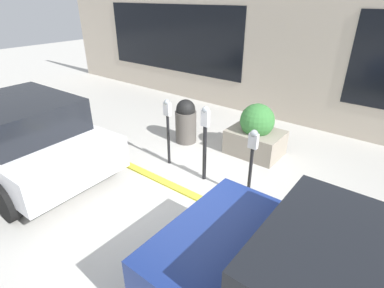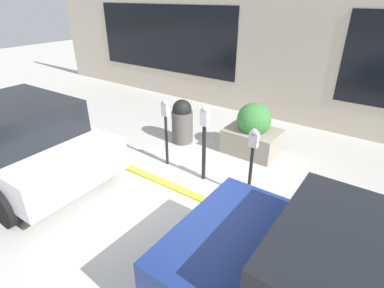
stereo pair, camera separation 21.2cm
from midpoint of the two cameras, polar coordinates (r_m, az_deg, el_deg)
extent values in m
plane|color=beige|center=(5.72, 0.09, -8.82)|extent=(40.00, 40.00, 0.00)
cube|color=gold|center=(5.65, -0.42, -9.02)|extent=(19.00, 0.16, 0.04)
cube|color=beige|center=(8.77, 19.15, 15.19)|extent=(19.00, 0.15, 3.57)
cube|color=black|center=(10.85, -3.58, 19.44)|extent=(5.70, 0.02, 2.14)
cylinder|color=black|center=(5.35, 12.11, -5.63)|extent=(0.06, 0.06, 1.02)
cube|color=silver|center=(5.04, 12.80, 0.57)|extent=(0.15, 0.09, 0.26)
sphere|color=gray|center=(4.99, 12.95, 1.93)|extent=(0.13, 0.13, 0.13)
cylinder|color=black|center=(5.77, 3.46, -1.80)|extent=(0.07, 0.07, 1.15)
cube|color=silver|center=(5.46, 3.67, 4.98)|extent=(0.15, 0.09, 0.32)
sphere|color=gray|center=(5.40, 3.72, 6.54)|extent=(0.13, 0.13, 0.13)
cylinder|color=black|center=(6.32, -3.55, 0.75)|extent=(0.06, 0.06, 1.12)
cube|color=silver|center=(6.05, -3.73, 6.69)|extent=(0.14, 0.09, 0.28)
sphere|color=gray|center=(6.01, -3.77, 7.93)|extent=(0.12, 0.12, 0.12)
cube|color=gray|center=(7.02, 12.75, 0.34)|extent=(1.20, 0.89, 0.56)
sphere|color=#387A38|center=(6.81, 13.20, 4.33)|extent=(0.76, 0.76, 0.76)
cylinder|color=black|center=(4.41, 15.21, -16.54)|extent=(0.73, 0.23, 0.73)
cube|color=silver|center=(6.82, -28.74, 0.27)|extent=(4.04, 2.09, 0.61)
cube|color=black|center=(6.47, -29.31, 4.72)|extent=(2.12, 1.79, 0.61)
cylinder|color=black|center=(8.31, -26.43, 2.91)|extent=(0.72, 0.23, 0.72)
cylinder|color=black|center=(6.32, -16.12, -2.38)|extent=(0.72, 0.23, 0.72)
cylinder|color=black|center=(5.67, -30.83, -9.13)|extent=(0.72, 0.23, 0.72)
cylinder|color=#514C47|center=(7.37, -0.35, 3.31)|extent=(0.52, 0.52, 0.79)
sphere|color=black|center=(7.20, -0.36, 6.67)|extent=(0.46, 0.46, 0.46)
camera|label=1|loc=(0.11, 91.14, -0.57)|focal=28.00mm
camera|label=2|loc=(0.11, -88.86, 0.57)|focal=28.00mm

